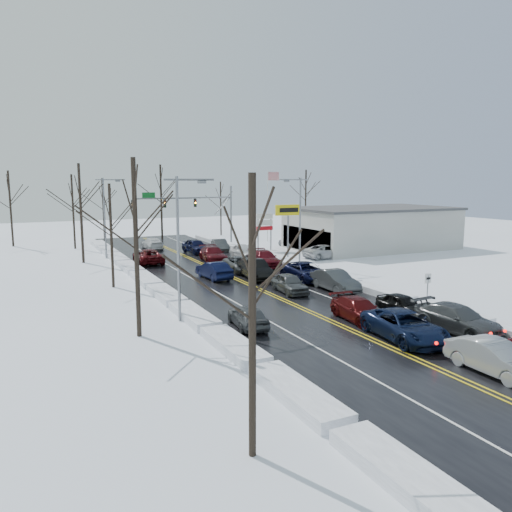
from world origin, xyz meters
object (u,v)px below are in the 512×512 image
flagpole (269,200)px  dealership_building (371,228)px  traffic_signal_mast (195,206)px  tires_plus_sign (288,214)px  oncoming_car_0 (214,279)px

flagpole → dealership_building: bearing=-53.7°
traffic_signal_mast → dealership_building: (20.53, -9.99, -2.82)m
tires_plus_sign → oncoming_car_0: 15.61m
tires_plus_sign → dealership_building: bearing=8.5°
traffic_signal_mast → flagpole: bearing=9.7°
traffic_signal_mast → tires_plus_sign: size_ratio=2.21×
dealership_building → oncoming_car_0: bearing=-158.2°
dealership_building → traffic_signal_mast: bearing=154.1°
oncoming_car_0 → traffic_signal_mast: bearing=-108.6°
dealership_building → oncoming_car_0: dealership_building is taller
traffic_signal_mast → oncoming_car_0: traffic_signal_mast is taller
dealership_building → oncoming_car_0: (-25.72, -10.29, -2.66)m
flagpole → oncoming_car_0: (-16.92, -22.30, -5.93)m
tires_plus_sign → oncoming_car_0: bearing=-145.9°
traffic_signal_mast → dealership_building: traffic_signal_mast is taller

